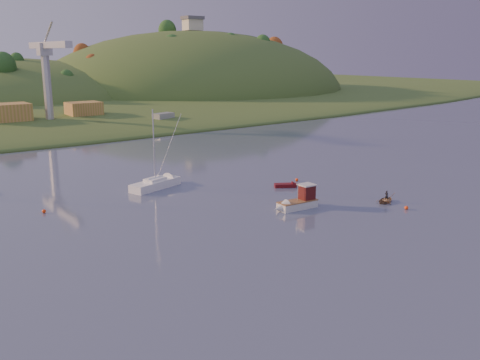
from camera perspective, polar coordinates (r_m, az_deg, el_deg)
ground at (r=53.72m, az=22.62°, el=-9.60°), size 500.00×500.00×0.00m
shore_slope at (r=194.90m, az=-24.23°, el=6.37°), size 640.00×150.00×7.00m
hill_right at (r=259.90m, az=-4.92°, el=8.98°), size 150.00×130.00×60.00m
hilltop_house at (r=259.47m, az=-5.08°, el=16.35°), size 9.00×7.00×6.45m
wharf at (r=154.94m, az=-18.73°, el=5.75°), size 42.00×16.00×2.40m
shed_west at (r=151.92m, az=-23.61°, el=6.57°), size 11.00×8.00×4.80m
shed_east at (r=159.15m, az=-16.31°, el=7.27°), size 9.00×7.00×4.00m
dock_crane at (r=149.45m, az=-19.84°, el=11.56°), size 3.20×28.00×20.30m
fishing_boat at (r=70.60m, az=5.88°, el=-2.38°), size 6.59×2.47×4.12m
sailboat_far at (r=81.90m, az=-9.02°, el=-0.36°), size 9.02×5.07×11.99m
canoe at (r=76.24m, az=15.33°, el=-2.07°), size 3.50×2.88×0.63m
paddler at (r=76.14m, az=15.35°, el=-1.79°), size 0.45×0.57×1.39m
red_tender at (r=82.18m, az=5.34°, el=-0.56°), size 3.93×3.09×1.30m
work_vessel at (r=152.04m, az=-8.16°, el=6.22°), size 14.84×8.69×3.60m
buoy_0 at (r=73.44m, az=17.33°, el=-2.85°), size 0.50×0.50×0.50m
buoy_1 at (r=85.92m, az=6.07°, el=0.03°), size 0.50×0.50×0.50m
buoy_2 at (r=73.10m, az=-20.19°, el=-3.14°), size 0.50×0.50×0.50m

